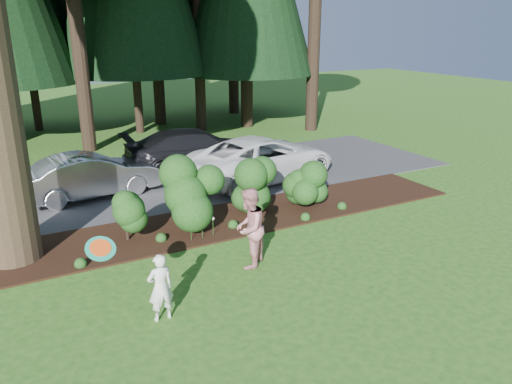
# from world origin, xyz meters

# --- Properties ---
(ground) EXTENTS (80.00, 80.00, 0.00)m
(ground) POSITION_xyz_m (0.00, 0.00, 0.00)
(ground) COLOR #245317
(ground) RESTS_ON ground
(mulch_bed) EXTENTS (16.00, 2.50, 0.05)m
(mulch_bed) POSITION_xyz_m (0.00, 3.25, 0.03)
(mulch_bed) COLOR black
(mulch_bed) RESTS_ON ground
(driveway) EXTENTS (22.00, 6.00, 0.03)m
(driveway) POSITION_xyz_m (0.00, 7.50, 0.01)
(driveway) COLOR #38383A
(driveway) RESTS_ON ground
(shrub_row) EXTENTS (6.53, 1.60, 1.61)m
(shrub_row) POSITION_xyz_m (0.77, 3.14, 0.81)
(shrub_row) COLOR #144115
(shrub_row) RESTS_ON ground
(lily_cluster) EXTENTS (0.69, 0.09, 0.57)m
(lily_cluster) POSITION_xyz_m (-0.30, 2.40, 0.50)
(lily_cluster) COLOR #144115
(lily_cluster) RESTS_ON ground
(car_silver_wagon) EXTENTS (4.36, 1.99, 1.39)m
(car_silver_wagon) POSITION_xyz_m (-2.12, 7.09, 0.72)
(car_silver_wagon) COLOR #ACACB1
(car_silver_wagon) RESTS_ON driveway
(car_white_suv) EXTENTS (5.81, 3.44, 1.52)m
(car_white_suv) POSITION_xyz_m (3.55, 6.20, 0.79)
(car_white_suv) COLOR white
(car_white_suv) RESTS_ON driveway
(car_dark_suv) EXTENTS (5.44, 2.50, 1.54)m
(car_dark_suv) POSITION_xyz_m (1.92, 8.34, 0.80)
(car_dark_suv) COLOR black
(car_dark_suv) RESTS_ON driveway
(child) EXTENTS (0.50, 0.34, 1.32)m
(child) POSITION_xyz_m (-2.34, -0.61, 0.66)
(child) COLOR white
(child) RESTS_ON ground
(adult) EXTENTS (1.12, 1.12, 1.83)m
(adult) POSITION_xyz_m (0.09, 0.56, 0.92)
(adult) COLOR #B61831
(adult) RESTS_ON ground
(frisbee) EXTENTS (0.51, 0.43, 0.32)m
(frisbee) POSITION_xyz_m (-3.34, -0.80, 1.74)
(frisbee) COLOR #1B977C
(frisbee) RESTS_ON ground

